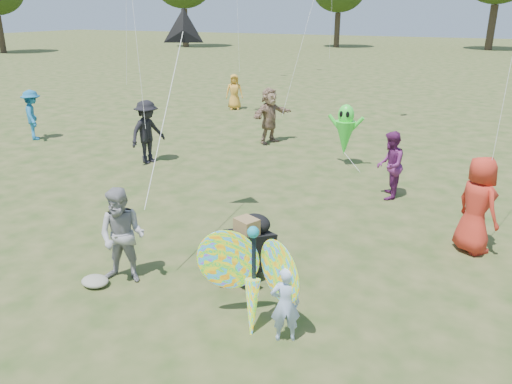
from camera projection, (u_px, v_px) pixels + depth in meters
ground at (227, 288)px, 7.90m from camera, size 160.00×160.00×0.00m
child_girl at (285, 304)px, 6.51m from camera, size 0.47×0.41×1.08m
adult_man at (122, 236)px, 7.87m from camera, size 0.90×0.78×1.58m
grey_bag at (95, 281)px, 7.97m from camera, size 0.46×0.37×0.15m
crowd_a at (477, 205)px, 8.84m from camera, size 1.02×1.01×1.78m
crowd_b at (147, 132)px, 14.08m from camera, size 0.89×1.27×1.79m
crowd_d at (269, 115)px, 16.22m from camera, size 1.06×1.76×1.81m
crowd_e at (390, 165)px, 11.44m from camera, size 0.69×0.84×1.58m
crowd_g at (234, 92)px, 21.76m from camera, size 0.88×0.78×1.52m
crowd_i at (33, 115)px, 16.67m from camera, size 1.21×1.18×1.66m
jogging_stroller at (250, 244)px, 8.01m from camera, size 0.77×1.14×1.09m
butterfly_kite at (253, 279)px, 6.71m from camera, size 1.74×0.75×1.70m
delta_kite_rig at (183, 32)px, 8.97m from camera, size 1.12×2.64×2.93m
alien_kite at (345, 132)px, 13.75m from camera, size 1.12×0.69×1.74m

